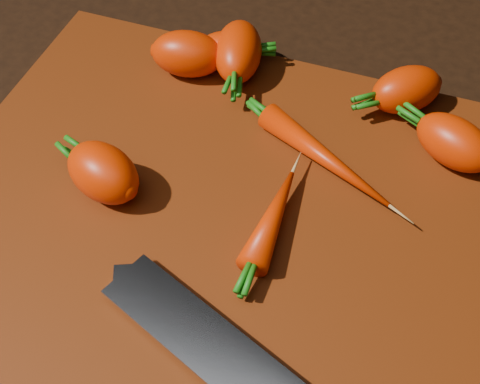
% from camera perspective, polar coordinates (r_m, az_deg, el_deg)
% --- Properties ---
extents(ground, '(2.00, 2.00, 0.01)m').
position_cam_1_polar(ground, '(0.55, -0.35, -3.04)').
color(ground, black).
extents(cutting_board, '(0.50, 0.40, 0.01)m').
position_cam_1_polar(cutting_board, '(0.54, -0.36, -2.36)').
color(cutting_board, '#602308').
rests_on(cutting_board, ground).
extents(carrot_0, '(0.08, 0.06, 0.04)m').
position_cam_1_polar(carrot_0, '(0.65, -4.50, 11.67)').
color(carrot_0, '#F13002').
rests_on(carrot_0, cutting_board).
extents(carrot_1, '(0.08, 0.07, 0.05)m').
position_cam_1_polar(carrot_1, '(0.55, -11.60, 1.64)').
color(carrot_1, '#F13002').
rests_on(carrot_1, cutting_board).
extents(carrot_2, '(0.06, 0.09, 0.04)m').
position_cam_1_polar(carrot_2, '(0.65, -0.17, 11.90)').
color(carrot_2, '#F13002').
rests_on(carrot_2, cutting_board).
extents(carrot_3, '(0.08, 0.08, 0.04)m').
position_cam_1_polar(carrot_3, '(0.63, 14.02, 8.48)').
color(carrot_3, '#F13002').
rests_on(carrot_3, cutting_board).
extents(carrot_4, '(0.07, 0.05, 0.04)m').
position_cam_1_polar(carrot_4, '(0.65, -1.19, 12.00)').
color(carrot_4, '#F13002').
rests_on(carrot_4, cutting_board).
extents(carrot_5, '(0.08, 0.07, 0.04)m').
position_cam_1_polar(carrot_5, '(0.59, 17.81, 4.06)').
color(carrot_5, '#F13002').
rests_on(carrot_5, cutting_board).
extents(carrot_6, '(0.13, 0.09, 0.02)m').
position_cam_1_polar(carrot_6, '(0.57, 7.27, 2.91)').
color(carrot_6, '#F13002').
rests_on(carrot_6, cutting_board).
extents(carrot_7, '(0.03, 0.10, 0.03)m').
position_cam_1_polar(carrot_7, '(0.52, 2.83, -2.18)').
color(carrot_7, '#F13002').
rests_on(carrot_7, cutting_board).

